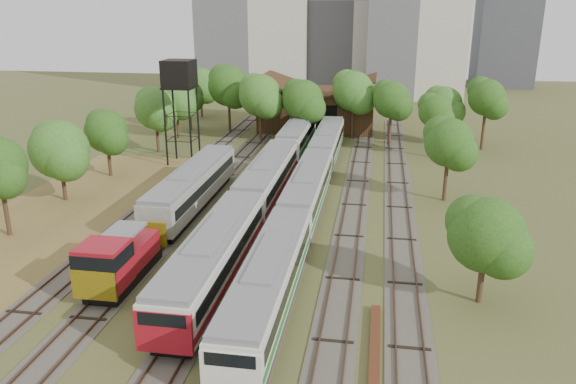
% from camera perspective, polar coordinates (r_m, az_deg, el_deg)
% --- Properties ---
extents(ground, '(240.00, 240.00, 0.00)m').
position_cam_1_polar(ground, '(29.38, -8.27, -17.18)').
color(ground, '#475123').
rests_on(ground, ground).
extents(tracks, '(24.60, 80.00, 0.19)m').
position_cam_1_polar(tracks, '(51.29, -0.73, -0.91)').
color(tracks, '#4C473D').
rests_on(tracks, ground).
extents(railcar_red_set, '(2.95, 34.57, 3.65)m').
position_cam_1_polar(railcar_red_set, '(43.44, -4.33, -1.96)').
color(railcar_red_set, black).
rests_on(railcar_red_set, ground).
extents(railcar_green_set, '(2.77, 52.07, 3.42)m').
position_cam_1_polar(railcar_green_set, '(48.72, 2.00, 0.22)').
color(railcar_green_set, black).
rests_on(railcar_green_set, ground).
extents(railcar_rear, '(2.83, 16.08, 3.50)m').
position_cam_1_polar(railcar_rear, '(69.19, 0.94, 5.75)').
color(railcar_rear, black).
rests_on(railcar_rear, ground).
extents(shunter_locomotive, '(2.76, 8.10, 3.62)m').
position_cam_1_polar(shunter_locomotive, '(37.15, -16.94, -6.72)').
color(shunter_locomotive, black).
rests_on(shunter_locomotive, ground).
extents(old_grey_coach, '(2.88, 18.00, 3.57)m').
position_cam_1_polar(old_grey_coach, '(49.88, -9.63, 0.57)').
color(old_grey_coach, black).
rests_on(old_grey_coach, ground).
extents(water_tower, '(3.32, 3.32, 11.47)m').
position_cam_1_polar(water_tower, '(63.28, -11.00, 11.42)').
color(water_tower, black).
rests_on(water_tower, ground).
extents(rail_pile_far, '(0.53, 8.53, 0.28)m').
position_cam_1_polar(rail_pile_far, '(30.47, 8.80, -15.46)').
color(rail_pile_far, '#5A2D19').
rests_on(rail_pile_far, ground).
extents(maintenance_shed, '(16.45, 11.55, 7.58)m').
position_cam_1_polar(maintenance_shed, '(82.33, 3.06, 8.53)').
color(maintenance_shed, '#381F14').
rests_on(maintenance_shed, ground).
extents(tree_band_left, '(7.88, 77.50, 8.57)m').
position_cam_1_polar(tree_band_left, '(59.59, -19.02, 6.02)').
color(tree_band_left, '#382616').
rests_on(tree_band_left, ground).
extents(tree_band_far, '(44.21, 10.75, 9.32)m').
position_cam_1_polar(tree_band_far, '(73.95, 2.18, 9.74)').
color(tree_band_far, '#382616').
rests_on(tree_band_far, ground).
extents(tree_band_right, '(4.65, 38.79, 7.62)m').
position_cam_1_polar(tree_band_right, '(48.95, 16.54, 3.43)').
color(tree_band_right, '#382616').
rests_on(tree_band_right, ground).
extents(tower_centre, '(20.00, 18.00, 36.00)m').
position_cam_1_polar(tower_centre, '(122.79, 6.97, 18.75)').
color(tower_centre, '#BAB3A8').
rests_on(tower_centre, ground).
extents(tower_far_right, '(12.00, 12.00, 28.00)m').
position_cam_1_polar(tower_far_right, '(135.25, 21.33, 15.95)').
color(tower_far_right, '#44464C').
rests_on(tower_far_right, ground).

